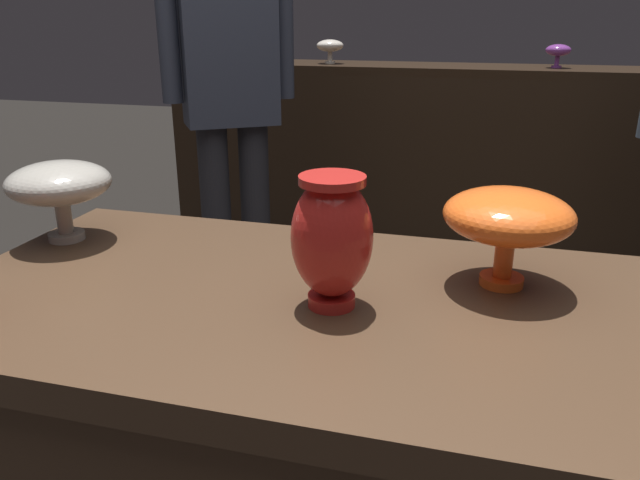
% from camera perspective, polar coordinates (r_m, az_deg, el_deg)
% --- Properties ---
extents(back_display_shelf, '(2.60, 0.40, 0.99)m').
position_cam_1_polar(back_display_shelf, '(3.15, 10.28, 6.52)').
color(back_display_shelf, black).
rests_on(back_display_shelf, ground_plane).
extents(vase_centerpiece, '(0.12, 0.12, 0.20)m').
position_cam_1_polar(vase_centerpiece, '(0.91, 1.10, 0.25)').
color(vase_centerpiece, red).
rests_on(vase_centerpiece, display_plinth).
extents(vase_tall_behind, '(0.21, 0.21, 0.16)m').
position_cam_1_polar(vase_tall_behind, '(1.03, 16.92, 1.99)').
color(vase_tall_behind, '#E55B1E').
rests_on(vase_tall_behind, display_plinth).
extents(vase_left_accent, '(0.19, 0.19, 0.16)m').
position_cam_1_polar(vase_left_accent, '(1.29, -22.87, 4.74)').
color(vase_left_accent, gray).
rests_on(vase_left_accent, display_plinth).
extents(shelf_vase_left, '(0.13, 0.13, 0.11)m').
position_cam_1_polar(shelf_vase_left, '(3.12, 0.93, 17.39)').
color(shelf_vase_left, silver).
rests_on(shelf_vase_left, back_display_shelf).
extents(shelf_vase_far_left, '(0.07, 0.07, 0.22)m').
position_cam_1_polar(shelf_vase_far_left, '(3.30, -8.22, 17.82)').
color(shelf_vase_far_left, '#E55B1E').
rests_on(shelf_vase_far_left, back_display_shelf).
extents(shelf_vase_right, '(0.11, 0.11, 0.10)m').
position_cam_1_polar(shelf_vase_right, '(3.06, 21.06, 15.92)').
color(shelf_vase_right, '#7A388E').
rests_on(shelf_vase_right, back_display_shelf).
extents(visitor_near_left, '(0.40, 0.33, 1.71)m').
position_cam_1_polar(visitor_near_left, '(2.27, -8.33, 14.74)').
color(visitor_near_left, '#232328').
rests_on(visitor_near_left, ground_plane).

